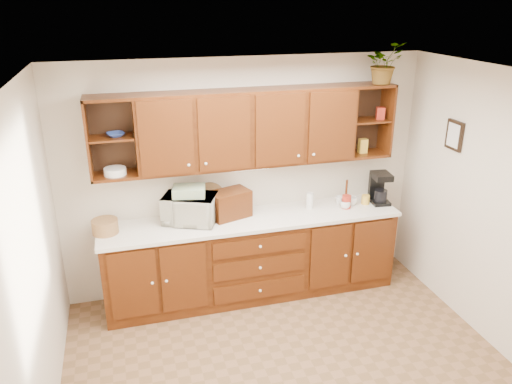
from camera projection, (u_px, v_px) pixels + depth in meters
floor at (295, 379)px, 4.42m from camera, size 4.00×4.00×0.00m
ceiling at (306, 83)px, 3.47m from camera, size 4.00×4.00×0.00m
back_wall at (245, 177)px, 5.51m from camera, size 4.00×0.00×4.00m
left_wall at (28, 285)px, 3.44m from camera, size 0.00×3.50×3.50m
right_wall at (511, 220)px, 4.44m from camera, size 0.00×3.50×3.50m
base_cabinets at (252, 257)px, 5.55m from camera, size 3.20×0.60×0.90m
countertop at (252, 219)px, 5.37m from camera, size 3.24×0.64×0.04m
upper_cabinets at (249, 128)px, 5.16m from camera, size 3.20×0.33×0.80m
undercabinet_light at (250, 168)px, 5.26m from camera, size 0.40×0.05×0.02m
framed_picture at (455, 135)px, 5.05m from camera, size 0.03×0.24×0.30m
wicker_basket at (105, 226)px, 5.00m from camera, size 0.34×0.34×0.14m
microwave at (190, 209)px, 5.21m from camera, size 0.64×0.55×0.30m
towel_stack at (189, 191)px, 5.14m from camera, size 0.37×0.30×0.10m
wine_bottle at (171, 211)px, 5.18m from camera, size 0.08×0.08×0.29m
woven_tray at (211, 212)px, 5.49m from camera, size 0.36×0.19×0.35m
bread_box at (230, 204)px, 5.34m from camera, size 0.48×0.38×0.29m
mug_tree at (346, 202)px, 5.66m from camera, size 0.25×0.26×0.31m
canister_red at (346, 202)px, 5.59m from camera, size 0.13×0.13×0.15m
canister_white at (310, 201)px, 5.57m from camera, size 0.08×0.08×0.18m
canister_yellow at (365, 200)px, 5.71m from camera, size 0.11×0.11×0.11m
coffee_maker at (379, 188)px, 5.71m from camera, size 0.22×0.27×0.36m
bowl_stack at (116, 135)px, 4.80m from camera, size 0.20×0.20×0.04m
plate_stack at (115, 171)px, 4.91m from camera, size 0.28×0.28×0.07m
pantry_box_yellow at (363, 146)px, 5.58m from camera, size 0.09×0.07×0.16m
pantry_box_red at (380, 113)px, 5.47m from camera, size 0.11×0.10×0.13m
potted_plant at (384, 63)px, 5.24m from camera, size 0.45×0.41×0.43m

